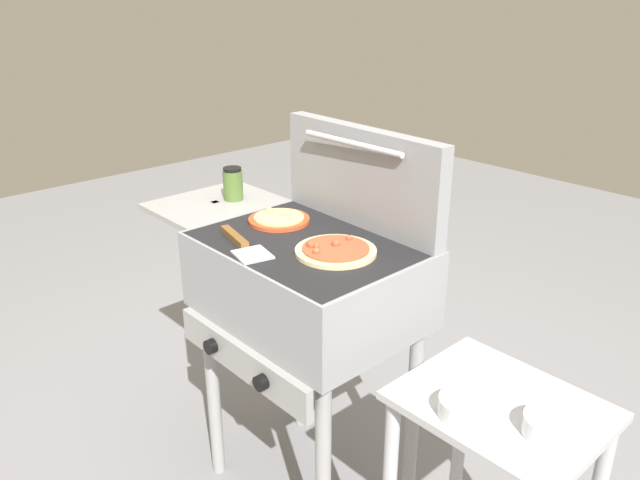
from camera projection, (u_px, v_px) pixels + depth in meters
name	position (u px, v px, depth m)	size (l,w,h in m)	color
grill	(304.00, 285.00, 1.83)	(0.96, 0.53, 0.90)	gray
grill_lid_open	(361.00, 176.00, 1.85)	(0.63, 0.09, 0.30)	gray
pizza_pepperoni	(334.00, 250.00, 1.69)	(0.23, 0.23, 0.03)	beige
pizza_cheese	(279.00, 219.00, 1.92)	(0.19, 0.19, 0.03)	#C64723
sauce_jar	(233.00, 184.00, 2.10)	(0.07, 0.07, 0.11)	#4C6B2D
spatula	(242.00, 244.00, 1.73)	(0.27, 0.12, 0.02)	#B7BABF
prep_table	(493.00, 470.00, 1.47)	(0.44, 0.36, 0.71)	#B2B2B7
topping_bowl_near	(464.00, 408.00, 1.34)	(0.11, 0.11, 0.04)	silver
topping_bowl_far	(550.00, 427.00, 1.28)	(0.11, 0.11, 0.04)	silver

